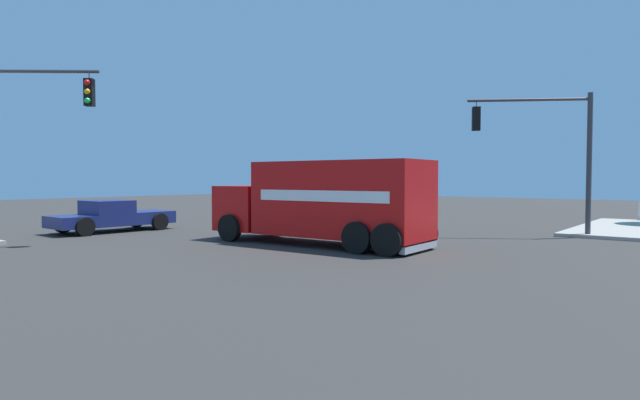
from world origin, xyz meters
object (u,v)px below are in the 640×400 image
object	(u,v)px
delivery_truck	(324,202)
traffic_light_secondary	(12,125)
traffic_light_primary	(547,140)
pickup_navy	(111,215)

from	to	relation	value
delivery_truck	traffic_light_secondary	world-z (taller)	traffic_light_secondary
delivery_truck	traffic_light_secondary	size ratio (longest dim) A/B	1.33
traffic_light_primary	pickup_navy	world-z (taller)	traffic_light_primary
delivery_truck	traffic_light_secondary	xyz separation A→B (m)	(8.58, 6.69, 2.68)
delivery_truck	pickup_navy	world-z (taller)	delivery_truck
pickup_navy	delivery_truck	bearing A→B (deg)	-168.95
traffic_light_primary	traffic_light_secondary	size ratio (longest dim) A/B	0.90
delivery_truck	traffic_light_primary	size ratio (longest dim) A/B	1.48
delivery_truck	traffic_light_primary	distance (m)	9.52
delivery_truck	pickup_navy	distance (m)	10.45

